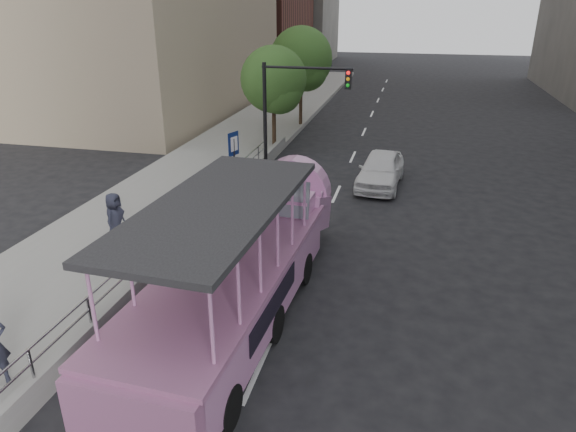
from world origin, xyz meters
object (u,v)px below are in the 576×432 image
object	(u,v)px
duck_boat	(245,263)
parking_sign	(234,159)
street_tree_near	(275,82)
car	(381,169)
street_tree_far	(302,61)
traffic_signal	(289,101)
pedestrian_far	(115,219)

from	to	relation	value
duck_boat	parking_sign	size ratio (longest dim) A/B	3.76
duck_boat	street_tree_near	bearing A→B (deg)	101.86
car	street_tree_near	xyz separation A→B (m)	(-6.05, 4.35, 3.05)
car	street_tree_near	world-z (taller)	street_tree_near
duck_boat	car	world-z (taller)	duck_boat
street_tree_far	duck_boat	bearing A→B (deg)	-81.93
parking_sign	street_tree_far	world-z (taller)	street_tree_far
traffic_signal	street_tree_far	xyz separation A→B (m)	(-1.40, 9.43, 0.81)
pedestrian_far	parking_sign	world-z (taller)	parking_sign
duck_boat	car	distance (m)	11.41
car	street_tree_far	bearing A→B (deg)	123.78
pedestrian_far	parking_sign	distance (m)	5.99
street_tree_far	car	bearing A→B (deg)	-60.51
duck_boat	pedestrian_far	xyz separation A→B (m)	(-5.11, 2.12, -0.14)
duck_boat	street_tree_near	world-z (taller)	street_tree_near
car	parking_sign	world-z (taller)	parking_sign
traffic_signal	street_tree_far	bearing A→B (deg)	98.43
parking_sign	street_tree_near	size ratio (longest dim) A/B	0.51
car	parking_sign	bearing A→B (deg)	-145.29
duck_boat	street_tree_near	size ratio (longest dim) A/B	1.92
traffic_signal	duck_boat	bearing A→B (deg)	-82.22
duck_boat	traffic_signal	distance (m)	12.27
pedestrian_far	traffic_signal	distance (m)	10.68
pedestrian_far	street_tree_near	xyz separation A→B (m)	(1.88, 13.27, 2.61)
parking_sign	street_tree_far	size ratio (longest dim) A/B	0.45
duck_boat	traffic_signal	size ratio (longest dim) A/B	2.12
pedestrian_far	parking_sign	bearing A→B (deg)	-21.19
car	street_tree_near	size ratio (longest dim) A/B	0.79
duck_boat	car	bearing A→B (deg)	75.67
car	traffic_signal	size ratio (longest dim) A/B	0.87
car	street_tree_far	size ratio (longest dim) A/B	0.70
pedestrian_far	street_tree_far	xyz separation A→B (m)	(2.08, 19.27, 3.10)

